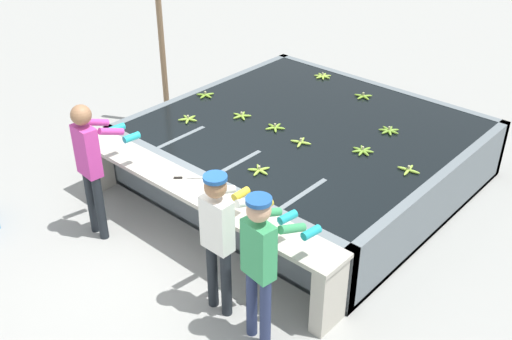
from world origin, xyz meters
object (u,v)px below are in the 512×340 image
banana_bunch_floating_1 (363,96)px  banana_bunch_floating_5 (408,170)px  banana_bunch_floating_0 (188,119)px  banana_bunch_floating_3 (275,127)px  worker_0 (91,159)px  knife_0 (184,178)px  support_post_left (161,30)px  banana_bunch_floating_4 (323,76)px  worker_1 (220,231)px  banana_bunch_floating_6 (205,95)px  banana_bunch_floating_7 (363,151)px  banana_bunch_floating_8 (389,131)px  worker_2 (261,257)px  banana_bunch_floating_10 (259,170)px  banana_bunch_floating_2 (241,116)px  banana_bunch_floating_9 (301,142)px

banana_bunch_floating_1 → banana_bunch_floating_5: 2.16m
banana_bunch_floating_0 → banana_bunch_floating_3: same height
worker_0 → knife_0: 1.09m
support_post_left → banana_bunch_floating_4: bearing=42.1°
worker_1 → banana_bunch_floating_3: worker_1 is taller
banana_bunch_floating_1 → support_post_left: (-2.80, -1.46, 0.75)m
banana_bunch_floating_1 → banana_bunch_floating_6: (-1.78, -1.54, 0.00)m
banana_bunch_floating_6 → support_post_left: support_post_left is taller
banana_bunch_floating_1 → banana_bunch_floating_4: size_ratio=0.99×
banana_bunch_floating_3 → banana_bunch_floating_7: 1.25m
worker_1 → banana_bunch_floating_8: 3.21m
worker_2 → banana_bunch_floating_6: bearing=143.2°
banana_bunch_floating_4 → banana_bunch_floating_7: (1.84, -1.66, 0.00)m
banana_bunch_floating_8 → banana_bunch_floating_10: size_ratio=1.01×
banana_bunch_floating_0 → banana_bunch_floating_1: 2.65m
banana_bunch_floating_2 → banana_bunch_floating_8: size_ratio=0.98×
worker_0 → banana_bunch_floating_7: (2.03, 2.57, -0.20)m
banana_bunch_floating_6 → support_post_left: 1.27m
banana_bunch_floating_0 → banana_bunch_floating_5: 3.06m
banana_bunch_floating_2 → support_post_left: (-1.91, 0.24, 0.75)m
banana_bunch_floating_8 → banana_bunch_floating_7: bearing=-86.5°
banana_bunch_floating_0 → banana_bunch_floating_5: same height
banana_bunch_floating_3 → worker_0: bearing=-109.0°
banana_bunch_floating_2 → banana_bunch_floating_5: same height
worker_0 → banana_bunch_floating_1: (1.11, 4.00, -0.20)m
worker_0 → banana_bunch_floating_2: (0.22, 2.30, -0.20)m
banana_bunch_floating_5 → banana_bunch_floating_7: (-0.66, 0.04, -0.00)m
worker_1 → banana_bunch_floating_9: worker_1 is taller
banana_bunch_floating_3 → knife_0: banana_bunch_floating_3 is taller
banana_bunch_floating_2 → banana_bunch_floating_4: size_ratio=0.98×
banana_bunch_floating_4 → banana_bunch_floating_6: 1.97m
worker_1 → banana_bunch_floating_1: (-0.91, 3.94, -0.14)m
banana_bunch_floating_1 → banana_bunch_floating_6: bearing=-139.3°
banana_bunch_floating_0 → banana_bunch_floating_8: 2.73m
banana_bunch_floating_5 → banana_bunch_floating_8: size_ratio=1.00×
worker_1 → banana_bunch_floating_4: worker_1 is taller
banana_bunch_floating_5 → knife_0: 2.64m
banana_bunch_floating_0 → banana_bunch_floating_6: same height
banana_bunch_floating_6 → banana_bunch_floating_9: size_ratio=1.01×
banana_bunch_floating_4 → banana_bunch_floating_9: 2.30m
banana_bunch_floating_6 → banana_bunch_floating_7: 2.71m
worker_1 → banana_bunch_floating_0: bearing=143.8°
banana_bunch_floating_9 → support_post_left: 3.12m
banana_bunch_floating_1 → banana_bunch_floating_10: same height
worker_0 → banana_bunch_floating_9: size_ratio=6.32×
worker_1 → banana_bunch_floating_5: bearing=74.7°
banana_bunch_floating_9 → banana_bunch_floating_7: bearing=25.4°
worker_1 → banana_bunch_floating_2: 2.87m
banana_bunch_floating_1 → banana_bunch_floating_7: bearing=-57.2°
worker_2 → banana_bunch_floating_7: bearing=102.5°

